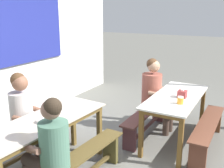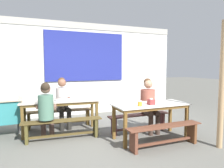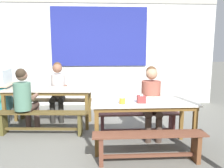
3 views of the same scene
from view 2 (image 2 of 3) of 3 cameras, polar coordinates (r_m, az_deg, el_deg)
The scene contains 15 objects.
ground_plane at distance 4.42m, azimuth -1.88°, elevation -15.78°, with size 40.00×40.00×0.00m, color #626159.
backdrop_wall at distance 6.74m, azimuth -9.86°, elevation 4.73°, with size 6.97×0.23×2.95m.
dining_table_far at distance 4.99m, azimuth -14.08°, elevation -5.36°, with size 1.82×0.75×0.77m.
dining_table_near at distance 4.51m, azimuth 10.64°, elevation -6.38°, with size 1.63×0.68×0.77m.
bench_far_back at distance 5.56m, azimuth -14.36°, elevation -8.56°, with size 1.74×0.42×0.43m.
bench_far_front at distance 4.59m, azimuth -13.52°, elevation -11.42°, with size 1.68×0.38×0.43m.
bench_near_back at distance 5.02m, azimuth 7.43°, elevation -9.87°, with size 1.53×0.25×0.43m.
bench_near_front at distance 4.21m, azimuth 14.34°, elevation -13.01°, with size 1.59×0.27×0.43m.
person_right_near_table at distance 4.99m, azimuth 10.13°, elevation -4.86°, with size 0.46×0.55×1.28m.
person_left_back_turned at distance 4.56m, azimuth -17.77°, elevation -6.35°, with size 0.45×0.58×1.23m.
person_center_facing at distance 5.41m, azimuth -13.50°, elevation -4.22°, with size 0.43×0.57×1.28m.
tissue_box at distance 4.38m, azimuth 10.79°, elevation -4.90°, with size 0.13×0.13×0.13m.
condiment_jar at distance 4.18m, azimuth 7.73°, elevation -5.37°, with size 0.09×0.09×0.11m.
soup_bowl at distance 4.93m, azimuth -14.71°, elevation -4.31°, with size 0.14×0.14×0.04m, color silver.
wooden_support_post at distance 4.39m, azimuth 28.16°, elevation -0.31°, with size 0.11×0.11×2.42m, color tan.
Camera 2 is at (-1.44, -3.88, 1.56)m, focal length 33.01 mm.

